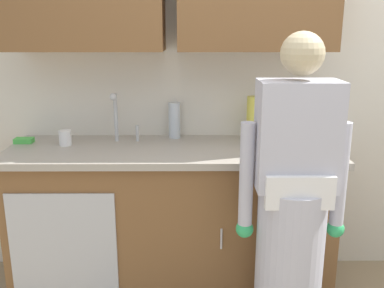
{
  "coord_description": "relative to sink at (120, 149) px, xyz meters",
  "views": [
    {
      "loc": [
        -0.44,
        -1.8,
        1.63
      ],
      "look_at": [
        -0.43,
        0.55,
        1.0
      ],
      "focal_mm": 40.48,
      "sensor_mm": 36.0,
      "label": 1
    }
  ],
  "objects": [
    {
      "name": "kitchen_wall_with_uppers",
      "position": [
        0.72,
        0.29,
        0.55
      ],
      "size": [
        4.8,
        0.44,
        2.7
      ],
      "color": "silver",
      "rests_on": "ground"
    },
    {
      "name": "sponge",
      "position": [
        -0.61,
        0.1,
        0.03
      ],
      "size": [
        0.11,
        0.07,
        0.03
      ],
      "primitive_type": "cube",
      "color": "#4CBF4C",
      "rests_on": "countertop"
    },
    {
      "name": "sink",
      "position": [
        0.0,
        0.0,
        0.0
      ],
      "size": [
        0.5,
        0.36,
        0.35
      ],
      "color": "#B7BABF",
      "rests_on": "counter_cabinet"
    },
    {
      "name": "cup_by_sink",
      "position": [
        -0.33,
        0.04,
        0.06
      ],
      "size": [
        0.08,
        0.08,
        0.09
      ],
      "primitive_type": "cylinder",
      "color": "white",
      "rests_on": "countertop"
    },
    {
      "name": "bottle_water_tall",
      "position": [
        1.19,
        0.19,
        0.11
      ],
      "size": [
        0.06,
        0.06,
        0.2
      ],
      "primitive_type": "cylinder",
      "color": "#334CB2",
      "rests_on": "countertop"
    },
    {
      "name": "bottle_cleaner_spray",
      "position": [
        0.82,
        0.17,
        0.15
      ],
      "size": [
        0.08,
        0.08,
        0.28
      ],
      "primitive_type": "cylinder",
      "color": "#D8D14C",
      "rests_on": "countertop"
    },
    {
      "name": "countertop",
      "position": [
        0.31,
        -0.01,
        -0.01
      ],
      "size": [
        1.96,
        0.66,
        0.04
      ],
      "primitive_type": "cube",
      "color": "#A8A093",
      "rests_on": "counter_cabinet"
    },
    {
      "name": "person_at_sink",
      "position": [
        0.93,
        -0.53,
        -0.23
      ],
      "size": [
        0.55,
        0.34,
        1.62
      ],
      "color": "white",
      "rests_on": "ground"
    },
    {
      "name": "knife_on_counter",
      "position": [
        1.0,
        0.0,
        0.02
      ],
      "size": [
        0.23,
        0.12,
        0.01
      ],
      "primitive_type": "cube",
      "rotation": [
        0.0,
        0.0,
        5.84
      ],
      "color": "silver",
      "rests_on": "countertop"
    },
    {
      "name": "bottle_soap",
      "position": [
        0.32,
        0.22,
        0.13
      ],
      "size": [
        0.08,
        0.08,
        0.23
      ],
      "primitive_type": "cylinder",
      "color": "silver",
      "rests_on": "countertop"
    },
    {
      "name": "counter_cabinet",
      "position": [
        0.31,
        -0.01,
        -0.48
      ],
      "size": [
        1.9,
        0.62,
        0.9
      ],
      "color": "brown",
      "rests_on": "ground"
    }
  ]
}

